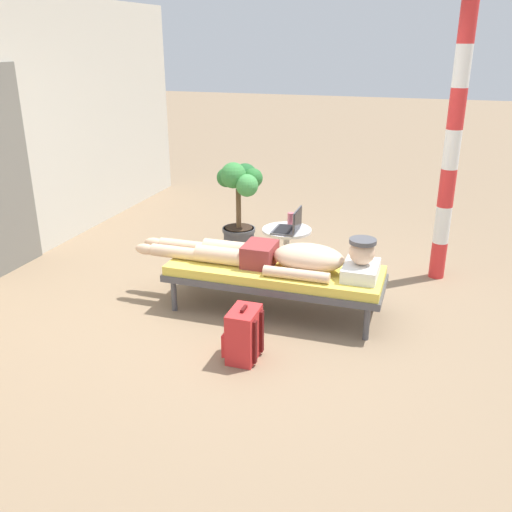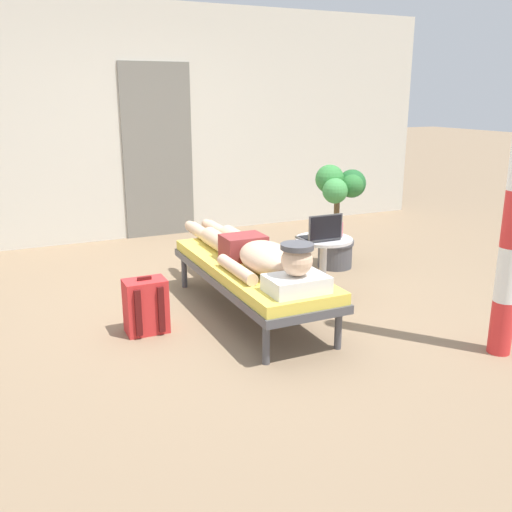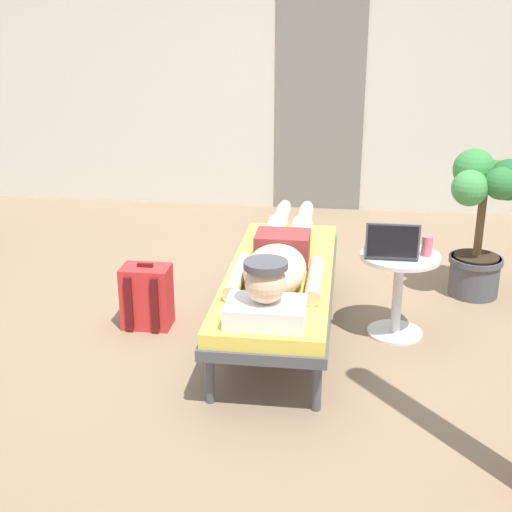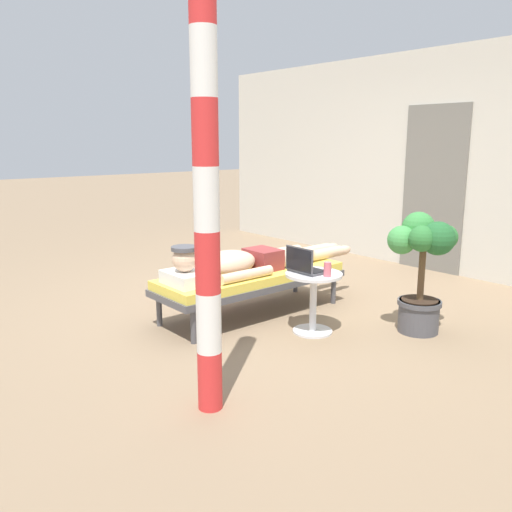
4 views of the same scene
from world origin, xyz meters
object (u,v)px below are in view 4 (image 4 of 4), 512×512
object	(u,v)px
backpack	(201,277)
side_table	(313,292)
laptop	(305,266)
lounge_chair	(252,279)
drink_glass	(327,269)
person_reclining	(247,261)
potted_plant	(423,263)
porch_post	(206,199)

from	to	relation	value
backpack	side_table	bearing A→B (deg)	3.23
side_table	backpack	world-z (taller)	side_table
laptop	lounge_chair	bearing A→B (deg)	-177.00
drink_glass	backpack	bearing A→B (deg)	-177.00
lounge_chair	person_reclining	world-z (taller)	person_reclining
side_table	backpack	bearing A→B (deg)	-176.77
laptop	drink_glass	size ratio (longest dim) A/B	2.57
person_reclining	drink_glass	size ratio (longest dim) A/B	18.01
backpack	potted_plant	bearing A→B (deg)	19.95
porch_post	person_reclining	bearing A→B (deg)	133.63
side_table	porch_post	distance (m)	1.79
lounge_chair	drink_glass	distance (m)	0.90
person_reclining	porch_post	xyz separation A→B (m)	(1.23, -1.29, 0.77)
side_table	backpack	size ratio (longest dim) A/B	1.23
person_reclining	drink_glass	xyz separation A→B (m)	(0.86, 0.15, 0.06)
lounge_chair	potted_plant	distance (m)	1.54
laptop	side_table	bearing A→B (deg)	40.52
potted_plant	side_table	bearing A→B (deg)	-130.48
drink_glass	backpack	world-z (taller)	drink_glass
lounge_chair	backpack	bearing A→B (deg)	-179.86
lounge_chair	porch_post	distance (m)	2.05
potted_plant	porch_post	size ratio (longest dim) A/B	0.40
side_table	porch_post	xyz separation A→B (m)	(0.51, -1.44, 0.93)
drink_glass	backpack	xyz separation A→B (m)	(-1.70, -0.09, -0.39)
drink_glass	lounge_chair	bearing A→B (deg)	-174.23
side_table	porch_post	world-z (taller)	porch_post
drink_glass	laptop	bearing A→B (deg)	-165.86
side_table	backpack	distance (m)	1.56
drink_glass	backpack	size ratio (longest dim) A/B	0.28
lounge_chair	drink_glass	xyz separation A→B (m)	(0.86, 0.09, 0.24)
backpack	porch_post	xyz separation A→B (m)	(2.07, -1.35, 1.09)
person_reclining	laptop	world-z (taller)	laptop
lounge_chair	potted_plant	world-z (taller)	potted_plant
drink_glass	porch_post	size ratio (longest dim) A/B	0.05
porch_post	side_table	bearing A→B (deg)	109.70
person_reclining	backpack	size ratio (longest dim) A/B	5.12
drink_glass	person_reclining	bearing A→B (deg)	-170.11
lounge_chair	person_reclining	size ratio (longest dim) A/B	0.87
lounge_chair	drink_glass	size ratio (longest dim) A/B	15.61
side_table	potted_plant	xyz separation A→B (m)	(0.59, 0.69, 0.26)
side_table	drink_glass	distance (m)	0.27
backpack	porch_post	size ratio (longest dim) A/B	0.16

